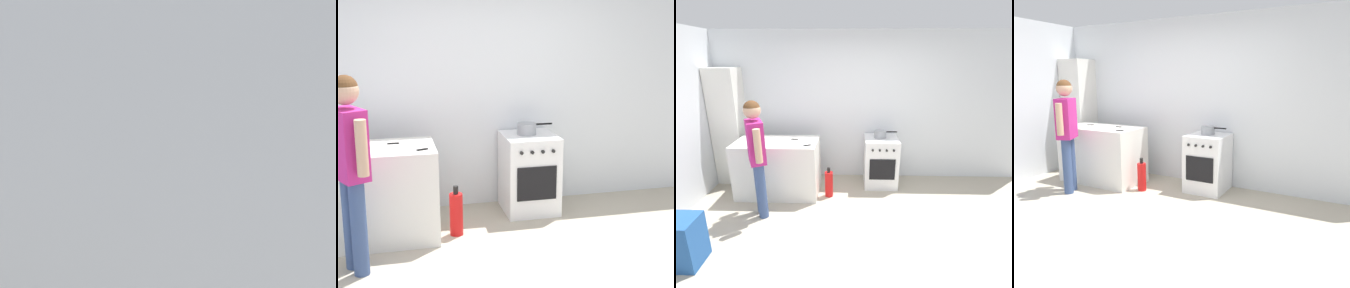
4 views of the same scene
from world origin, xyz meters
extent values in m
plane|color=#ADA38E|center=(0.00, 0.00, 0.00)|extent=(8.00, 8.00, 0.00)
cube|color=silver|center=(0.00, 1.95, 1.30)|extent=(6.00, 0.10, 2.60)
cube|color=silver|center=(-1.35, 1.20, 0.45)|extent=(1.30, 0.70, 0.90)
cube|color=white|center=(0.35, 1.58, 0.42)|extent=(0.56, 0.60, 0.85)
cube|color=black|center=(0.35, 1.27, 0.40)|extent=(0.42, 0.01, 0.36)
cylinder|color=black|center=(0.22, 1.46, 0.85)|extent=(0.18, 0.18, 0.01)
cylinder|color=black|center=(0.48, 1.46, 0.85)|extent=(0.18, 0.18, 0.01)
cylinder|color=black|center=(0.22, 1.70, 0.85)|extent=(0.18, 0.18, 0.01)
cylinder|color=black|center=(0.48, 1.70, 0.85)|extent=(0.18, 0.18, 0.01)
cylinder|color=black|center=(0.18, 1.26, 0.74)|extent=(0.04, 0.02, 0.04)
cylinder|color=black|center=(0.29, 1.26, 0.74)|extent=(0.04, 0.02, 0.04)
cylinder|color=black|center=(0.41, 1.26, 0.74)|extent=(0.04, 0.02, 0.04)
cylinder|color=black|center=(0.52, 1.26, 0.74)|extent=(0.04, 0.02, 0.04)
cylinder|color=gray|center=(0.33, 1.61, 0.91)|extent=(0.21, 0.21, 0.12)
cylinder|color=black|center=(0.52, 1.61, 0.95)|extent=(0.18, 0.02, 0.02)
cube|color=silver|center=(-0.95, 0.96, 0.90)|extent=(0.14, 0.08, 0.01)
cube|color=black|center=(-0.83, 1.01, 0.91)|extent=(0.11, 0.06, 0.01)
cube|color=silver|center=(-1.51, 1.33, 0.90)|extent=(0.19, 0.13, 0.01)
cube|color=silver|center=(-0.92, 1.30, 0.90)|extent=(0.22, 0.04, 0.01)
cube|color=black|center=(-1.08, 1.30, 0.91)|extent=(0.11, 0.03, 0.01)
cylinder|color=#384C7A|center=(-1.40, 0.49, 0.41)|extent=(0.13, 0.13, 0.81)
cylinder|color=#384C7A|center=(-1.47, 0.63, 0.41)|extent=(0.13, 0.13, 0.81)
cube|color=#B7267A|center=(-1.43, 0.56, 1.10)|extent=(0.33, 0.39, 0.57)
cylinder|color=tan|center=(-1.33, 0.35, 1.12)|extent=(0.09, 0.09, 0.44)
sphere|color=tan|center=(-1.43, 0.56, 1.53)|extent=(0.22, 0.22, 0.22)
sphere|color=brown|center=(-1.43, 0.56, 1.55)|extent=(0.21, 0.21, 0.21)
cylinder|color=red|center=(-0.52, 1.10, 0.21)|extent=(0.13, 0.13, 0.42)
cylinder|color=black|center=(-0.52, 1.10, 0.46)|extent=(0.05, 0.05, 0.08)
camera|label=1|loc=(-3.38, -0.98, 1.47)|focal=35.00mm
camera|label=2|loc=(-1.14, -3.57, 2.09)|focal=55.00mm
camera|label=3|loc=(-0.16, -2.69, 2.18)|focal=28.00mm
camera|label=4|loc=(2.23, -2.79, 1.66)|focal=35.00mm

